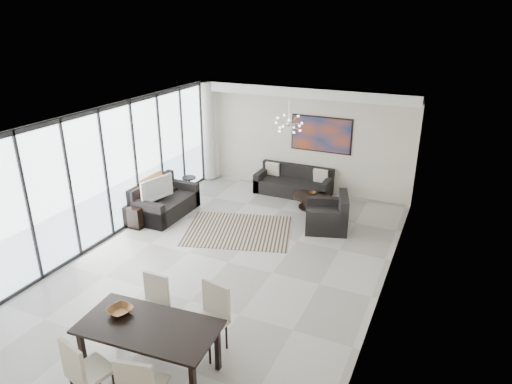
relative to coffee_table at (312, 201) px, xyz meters
The scene contains 19 objects.
room_shell 3.57m from the coffee_table, 93.67° to the right, with size 6.00×9.00×2.90m.
window_wall 5.02m from the coffee_table, 136.65° to the right, with size 0.37×8.95×2.90m.
soffit 2.84m from the coffee_table, 124.94° to the left, with size 5.98×0.40×0.26m, color white.
painting 1.86m from the coffee_table, 98.78° to the left, with size 1.68×0.04×0.98m, color #B04318.
chandelier 2.34m from the coffee_table, 114.27° to the right, with size 0.66×0.66×0.71m.
rug 2.28m from the coffee_table, 119.75° to the right, with size 2.37×1.82×0.01m, color black.
coffee_table is the anchor object (origin of this frame).
bowl_coffee 0.19m from the coffee_table, 107.10° to the left, with size 0.21×0.21×0.07m, color brown.
sofa_main 1.06m from the coffee_table, 136.04° to the left, with size 2.07×0.85×0.75m.
loveseat 3.75m from the coffee_table, 149.40° to the right, with size 0.96×1.71×0.85m.
armchair 1.22m from the coffee_table, 54.19° to the right, with size 1.19×1.22×0.83m.
side_table 3.38m from the coffee_table, behind, with size 0.38×0.38×0.52m.
tv_console 4.04m from the coffee_table, 148.18° to the right, with size 0.46×1.64×0.51m, color black.
television 3.97m from the coffee_table, 146.58° to the right, with size 0.95×0.12×0.55m, color gray.
dining_table 6.46m from the coffee_table, 92.25° to the right, with size 1.97×1.10×0.79m.
dining_chair_sw 7.30m from the coffee_table, 95.22° to the right, with size 0.57×0.57×1.03m.
dining_chair_nw 5.73m from the coffee_table, 97.57° to the right, with size 0.45×0.45×0.97m.
dining_chair_ne 5.65m from the coffee_table, 87.25° to the right, with size 0.57×0.57×1.07m.
bowl_dining 6.45m from the coffee_table, 96.96° to the right, with size 0.34×0.34×0.08m, color brown.
Camera 1 is at (3.84, -7.08, 4.77)m, focal length 32.00 mm.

